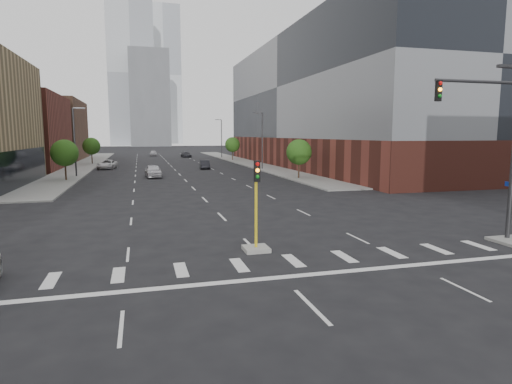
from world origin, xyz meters
name	(u,v)px	position (x,y,z in m)	size (l,w,h in m)	color
ground	(339,333)	(0.00, 0.00, 0.00)	(400.00, 400.00, 0.00)	black
sidewalk_left_far	(86,164)	(-15.00, 74.00, 0.07)	(5.00, 92.00, 0.15)	gray
sidewalk_right_far	(244,162)	(15.00, 74.00, 0.07)	(5.00, 92.00, 0.15)	gray
building_left_far_b	(33,130)	(-27.50, 92.00, 6.50)	(20.00, 24.00, 13.00)	brown
building_right_main	(341,104)	(29.50, 60.00, 11.00)	(24.00, 70.00, 22.00)	brown
tower_left	(132,76)	(-8.00, 220.00, 35.00)	(22.00, 22.00, 70.00)	#B2B7BC
tower_right	(163,77)	(10.00, 260.00, 40.00)	(20.00, 20.00, 80.00)	#B2B7BC
tower_mid	(150,99)	(0.00, 200.00, 22.00)	(18.00, 18.00, 44.00)	slate
median_traffic_signal	(256,231)	(0.00, 8.97, 0.97)	(1.20, 1.20, 4.40)	#999993
mast_arm_signal	(501,134)	(12.61, 7.50, 5.65)	(5.12, 0.90, 9.07)	#2D2D30
streetlight_right_a	(262,138)	(13.41, 55.00, 5.01)	(1.60, 0.22, 9.07)	#2D2D30
streetlight_right_b	(221,137)	(13.41, 90.00, 5.01)	(1.60, 0.22, 9.07)	#2D2D30
streetlight_left	(75,139)	(-13.41, 50.00, 5.01)	(1.60, 0.22, 9.07)	#2D2D30
tree_left_near	(65,153)	(-14.00, 45.00, 3.39)	(3.20, 3.20, 4.85)	#382619
tree_left_far	(91,146)	(-14.00, 75.00, 3.39)	(3.20, 3.20, 4.85)	#382619
tree_right_near	(299,152)	(14.00, 40.00, 3.39)	(3.20, 3.20, 4.85)	#382619
tree_right_far	(232,145)	(14.00, 80.00, 3.39)	(3.20, 3.20, 4.85)	#382619
car_near_left	(153,171)	(-3.69, 46.94, 0.84)	(1.98, 4.92, 1.68)	#B9B8BE
car_mid_right	(205,165)	(4.88, 59.06, 0.70)	(1.49, 4.27, 1.41)	black
car_far_left	(107,164)	(-10.50, 63.00, 0.74)	(2.44, 5.30, 1.47)	silver
car_deep_right	(186,155)	(5.56, 94.76, 0.67)	(1.88, 4.63, 1.34)	#222228
car_distant	(153,153)	(-1.95, 103.86, 0.75)	(1.76, 4.38, 1.49)	#A1A1A5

